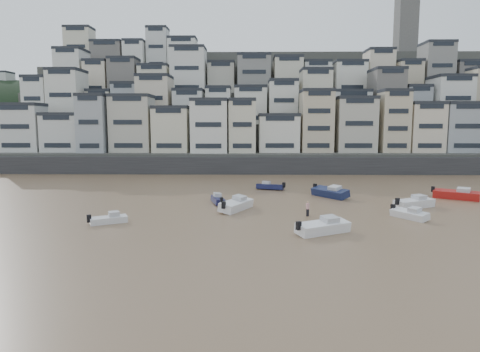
{
  "coord_description": "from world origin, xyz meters",
  "views": [
    {
      "loc": [
        4.65,
        -22.27,
        10.68
      ],
      "look_at": [
        3.67,
        30.0,
        4.0
      ],
      "focal_mm": 32.0,
      "sensor_mm": 36.0,
      "label": 1
    }
  ],
  "objects_px": {
    "boat_d": "(414,201)",
    "boat_f": "(218,199)",
    "boat_j": "(109,218)",
    "boat_g": "(456,193)",
    "boat_h": "(270,185)",
    "boat_e": "(330,191)",
    "boat_c": "(236,203)",
    "boat_b": "(409,213)",
    "person_pink": "(308,209)",
    "boat_a": "(323,225)"
  },
  "relations": [
    {
      "from": "boat_d",
      "to": "boat_f",
      "type": "height_order",
      "value": "boat_d"
    },
    {
      "from": "boat_f",
      "to": "boat_h",
      "type": "distance_m",
      "value": 13.93
    },
    {
      "from": "boat_j",
      "to": "boat_h",
      "type": "distance_m",
      "value": 29.34
    },
    {
      "from": "boat_d",
      "to": "boat_f",
      "type": "relative_size",
      "value": 1.34
    },
    {
      "from": "boat_g",
      "to": "boat_a",
      "type": "bearing_deg",
      "value": -106.83
    },
    {
      "from": "boat_c",
      "to": "boat_b",
      "type": "bearing_deg",
      "value": -74.56
    },
    {
      "from": "boat_j",
      "to": "boat_c",
      "type": "relative_size",
      "value": 0.67
    },
    {
      "from": "boat_d",
      "to": "person_pink",
      "type": "height_order",
      "value": "person_pink"
    },
    {
      "from": "boat_g",
      "to": "boat_e",
      "type": "distance_m",
      "value": 17.3
    },
    {
      "from": "boat_e",
      "to": "boat_g",
      "type": "bearing_deg",
      "value": 49.71
    },
    {
      "from": "boat_f",
      "to": "boat_a",
      "type": "bearing_deg",
      "value": -158.32
    },
    {
      "from": "boat_f",
      "to": "boat_j",
      "type": "bearing_deg",
      "value": 121.06
    },
    {
      "from": "boat_h",
      "to": "person_pink",
      "type": "distance_m",
      "value": 19.38
    },
    {
      "from": "boat_f",
      "to": "boat_d",
      "type": "bearing_deg",
      "value": -110.2
    },
    {
      "from": "boat_d",
      "to": "boat_h",
      "type": "distance_m",
      "value": 22.23
    },
    {
      "from": "boat_d",
      "to": "boat_a",
      "type": "height_order",
      "value": "boat_d"
    },
    {
      "from": "boat_f",
      "to": "boat_h",
      "type": "relative_size",
      "value": 0.97
    },
    {
      "from": "boat_d",
      "to": "person_pink",
      "type": "bearing_deg",
      "value": 172.56
    },
    {
      "from": "boat_g",
      "to": "person_pink",
      "type": "distance_m",
      "value": 24.82
    },
    {
      "from": "boat_e",
      "to": "boat_h",
      "type": "distance_m",
      "value": 10.6
    },
    {
      "from": "boat_d",
      "to": "boat_a",
      "type": "bearing_deg",
      "value": -164.26
    },
    {
      "from": "boat_a",
      "to": "boat_h",
      "type": "xyz_separation_m",
      "value": [
        -3.69,
        26.71,
        -0.18
      ]
    },
    {
      "from": "boat_j",
      "to": "boat_e",
      "type": "height_order",
      "value": "boat_e"
    },
    {
      "from": "boat_d",
      "to": "boat_a",
      "type": "distance_m",
      "value": 18.53
    },
    {
      "from": "boat_a",
      "to": "boat_e",
      "type": "distance_m",
      "value": 20.42
    },
    {
      "from": "boat_b",
      "to": "boat_e",
      "type": "distance_m",
      "value": 14.83
    },
    {
      "from": "boat_b",
      "to": "person_pink",
      "type": "height_order",
      "value": "person_pink"
    },
    {
      "from": "boat_j",
      "to": "boat_g",
      "type": "bearing_deg",
      "value": -8.72
    },
    {
      "from": "boat_j",
      "to": "boat_h",
      "type": "xyz_separation_m",
      "value": [
        18.21,
        23.01,
        0.07
      ]
    },
    {
      "from": "boat_d",
      "to": "boat_g",
      "type": "distance_m",
      "value": 10.26
    },
    {
      "from": "boat_j",
      "to": "boat_h",
      "type": "height_order",
      "value": "boat_h"
    },
    {
      "from": "boat_g",
      "to": "boat_h",
      "type": "height_order",
      "value": "boat_g"
    },
    {
      "from": "boat_d",
      "to": "boat_b",
      "type": "bearing_deg",
      "value": -142.35
    },
    {
      "from": "boat_b",
      "to": "boat_e",
      "type": "relative_size",
      "value": 0.74
    },
    {
      "from": "boat_b",
      "to": "person_pink",
      "type": "bearing_deg",
      "value": -129.05
    },
    {
      "from": "boat_f",
      "to": "boat_j",
      "type": "relative_size",
      "value": 1.09
    },
    {
      "from": "boat_a",
      "to": "boat_b",
      "type": "xyz_separation_m",
      "value": [
        10.65,
        6.46,
        -0.18
      ]
    },
    {
      "from": "boat_h",
      "to": "person_pink",
      "type": "height_order",
      "value": "person_pink"
    },
    {
      "from": "boat_a",
      "to": "boat_b",
      "type": "distance_m",
      "value": 12.46
    },
    {
      "from": "boat_f",
      "to": "boat_g",
      "type": "relative_size",
      "value": 0.71
    },
    {
      "from": "boat_e",
      "to": "boat_c",
      "type": "distance_m",
      "value": 16.02
    },
    {
      "from": "boat_d",
      "to": "boat_c",
      "type": "bearing_deg",
      "value": 157.74
    },
    {
      "from": "boat_d",
      "to": "boat_g",
      "type": "relative_size",
      "value": 0.95
    },
    {
      "from": "boat_b",
      "to": "boat_f",
      "type": "bearing_deg",
      "value": -144.38
    },
    {
      "from": "boat_h",
      "to": "boat_b",
      "type": "bearing_deg",
      "value": 143.9
    },
    {
      "from": "boat_g",
      "to": "boat_c",
      "type": "distance_m",
      "value": 31.42
    },
    {
      "from": "boat_a",
      "to": "boat_g",
      "type": "height_order",
      "value": "boat_g"
    },
    {
      "from": "boat_b",
      "to": "boat_a",
      "type": "bearing_deg",
      "value": -91.9
    },
    {
      "from": "boat_g",
      "to": "boat_h",
      "type": "distance_m",
      "value": 26.6
    },
    {
      "from": "boat_f",
      "to": "boat_e",
      "type": "height_order",
      "value": "boat_e"
    }
  ]
}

